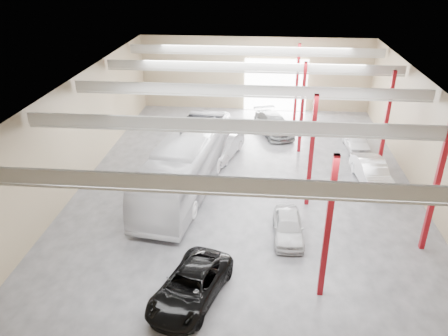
% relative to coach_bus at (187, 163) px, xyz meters
% --- Properties ---
extents(depot_shell, '(22.12, 32.12, 7.06)m').
position_rel_coach_bus_xyz_m(depot_shell, '(3.98, 1.19, 3.16)').
color(depot_shell, '#444449').
rests_on(depot_shell, ground).
extents(coach_bus, '(4.73, 13.30, 3.63)m').
position_rel_coach_bus_xyz_m(coach_bus, '(0.00, 0.00, 0.00)').
color(coach_bus, silver).
rests_on(coach_bus, ground).
extents(black_sedan, '(3.77, 5.61, 1.43)m').
position_rel_coach_bus_xyz_m(black_sedan, '(1.85, -10.14, -1.10)').
color(black_sedan, black).
rests_on(black_sedan, ground).
extents(car_row_a, '(1.69, 3.99, 1.35)m').
position_rel_coach_bus_xyz_m(car_row_a, '(6.35, -4.94, -1.14)').
color(car_row_a, silver).
rests_on(car_row_a, ground).
extents(car_row_b, '(3.03, 5.30, 1.65)m').
position_rel_coach_bus_xyz_m(car_row_b, '(1.85, 5.21, -0.99)').
color(car_row_b, '#B3B3B8').
rests_on(car_row_b, ground).
extents(car_row_c, '(3.98, 6.00, 1.62)m').
position_rel_coach_bus_xyz_m(car_row_c, '(5.69, 10.41, -1.01)').
color(car_row_c, gray).
rests_on(car_row_c, ground).
extents(car_right_near, '(2.21, 5.01, 1.60)m').
position_rel_coach_bus_xyz_m(car_right_near, '(12.15, 1.88, -1.01)').
color(car_right_near, silver).
rests_on(car_right_near, ground).
extents(car_right_far, '(1.83, 4.12, 1.38)m').
position_rel_coach_bus_xyz_m(car_right_far, '(12.15, 7.72, -1.12)').
color(car_right_far, white).
rests_on(car_right_far, ground).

